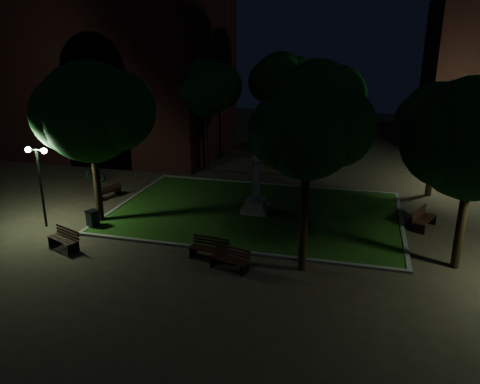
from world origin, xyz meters
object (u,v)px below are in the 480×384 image
object	(u,v)px
bench_near_left	(209,249)
bicycle	(95,173)
monument	(256,196)
trash_bin	(93,219)
bench_near_right	(230,259)
bench_right_side	(423,219)
bench_west_near	(64,239)
bench_left_side	(109,192)

from	to	relation	value
bench_near_left	bicycle	size ratio (longest dim) A/B	0.94
monument	trash_bin	distance (m)	8.53
bench_near_right	bench_right_side	world-z (taller)	bench_right_side
bench_near_right	bench_right_side	bearing A→B (deg)	56.21
monument	bench_west_near	xyz separation A→B (m)	(-7.37, -6.60, -0.53)
bench_west_near	trash_bin	xyz separation A→B (m)	(-0.06, 2.45, 0.03)
bench_west_near	bench_near_left	bearing A→B (deg)	27.39
bench_near_left	trash_bin	distance (m)	6.96
bench_west_near	trash_bin	size ratio (longest dim) A/B	1.94
trash_bin	bicycle	distance (m)	8.53
bench_west_near	trash_bin	distance (m)	2.45
bench_left_side	bicycle	xyz separation A→B (m)	(-2.80, 3.13, 0.09)
monument	bicycle	size ratio (longest dim) A/B	1.70
bench_left_side	bench_right_side	size ratio (longest dim) A/B	0.86
bicycle	bench_left_side	bearing A→B (deg)	-119.87
bench_near_left	bench_west_near	bearing A→B (deg)	-167.12
bench_west_near	bench_left_side	bearing A→B (deg)	124.77
bench_near_left	bench_right_side	xyz separation A→B (m)	(9.27, 5.97, 0.03)
bench_west_near	bench_left_side	xyz separation A→B (m)	(-1.57, 6.68, -0.03)
monument	bench_right_side	distance (m)	8.58
bench_near_right	bench_left_side	size ratio (longest dim) A/B	1.08
bench_right_side	trash_bin	xyz separation A→B (m)	(-16.00, -4.20, -0.01)
bench_left_side	trash_bin	distance (m)	4.49
bench_left_side	trash_bin	size ratio (longest dim) A/B	1.83
bench_west_near	bicycle	bearing A→B (deg)	135.54
bicycle	bench_west_near	bearing A→B (deg)	-137.64
bench_near_left	bench_right_side	size ratio (longest dim) A/B	0.91
bench_near_left	trash_bin	size ratio (longest dim) A/B	1.95
bench_near_left	bench_west_near	xyz separation A→B (m)	(-6.67, -0.68, -0.01)
bench_west_near	bicycle	distance (m)	10.74
monument	trash_bin	bearing A→B (deg)	-150.86
bench_near_left	bench_right_side	bearing A→B (deg)	39.80
bench_left_side	bicycle	size ratio (longest dim) A/B	0.88
bicycle	bench_near_left	bearing A→B (deg)	-111.23
monument	bench_left_side	size ratio (longest dim) A/B	1.93
monument	bench_right_side	size ratio (longest dim) A/B	1.65
bench_near_left	bench_near_right	size ratio (longest dim) A/B	0.99
bench_right_side	bench_west_near	bearing A→B (deg)	137.50
monument	bench_west_near	world-z (taller)	monument
bench_near_left	trash_bin	world-z (taller)	bench_near_left
bench_right_side	trash_bin	distance (m)	16.55
trash_bin	bicycle	bearing A→B (deg)	120.34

